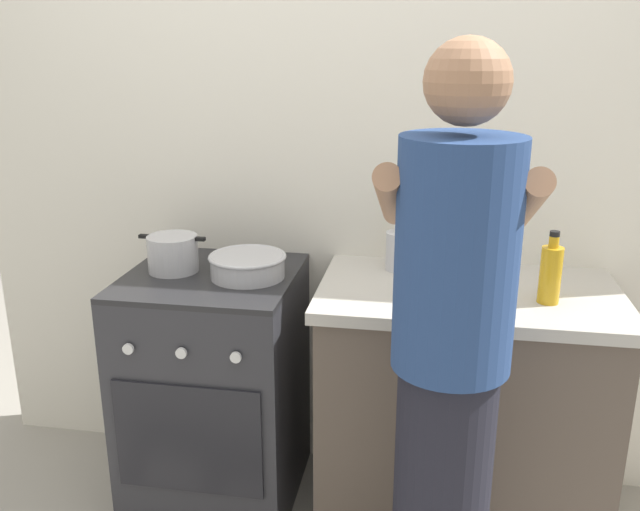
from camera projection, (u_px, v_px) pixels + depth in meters
back_wall at (377, 164)px, 2.52m from camera, size 3.20×0.10×2.50m
countertop at (461, 408)px, 2.38m from camera, size 1.00×0.60×0.90m
stove_range at (216, 388)px, 2.52m from camera, size 0.60×0.62×0.90m
pot at (173, 254)px, 2.40m from camera, size 0.24×0.18×0.13m
mixing_bowl at (248, 265)px, 2.34m from camera, size 0.27×0.27×0.08m
utensil_crock at (400, 243)px, 2.41m from camera, size 0.10×0.10×0.33m
spice_bottle at (459, 280)px, 2.21m from camera, size 0.04×0.04×0.08m
oil_bottle at (551, 273)px, 2.10m from camera, size 0.07×0.07×0.23m
person at (449, 378)px, 1.73m from camera, size 0.41×0.50×1.70m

